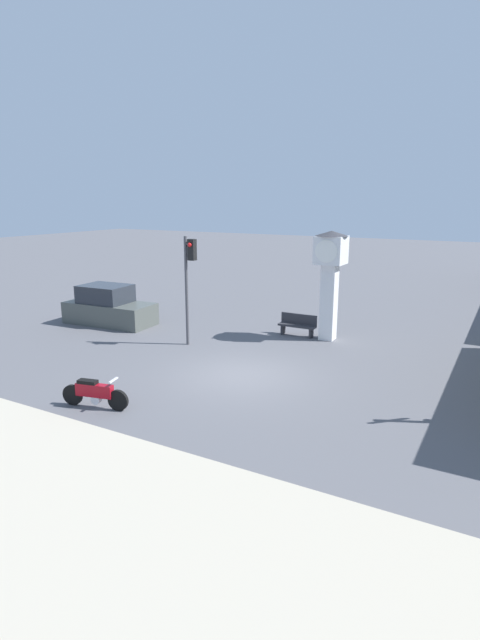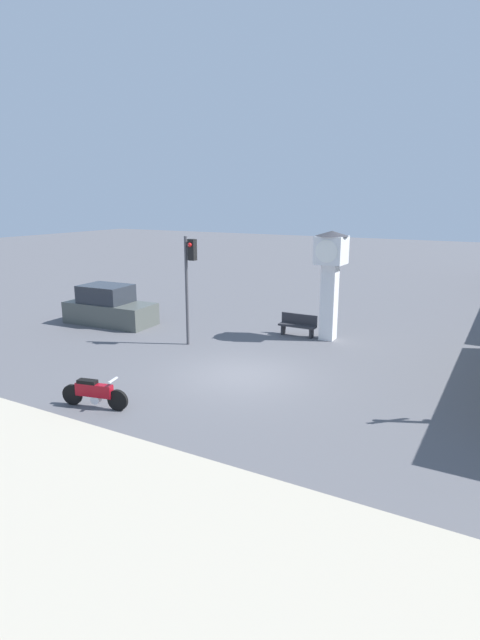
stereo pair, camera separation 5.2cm
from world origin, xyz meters
name	(u,v)px [view 1 (the left image)]	position (x,y,z in m)	size (l,w,h in m)	color
ground_plane	(241,375)	(0.00, 0.00, 0.00)	(120.00, 120.00, 0.00)	#56565B
sidewalk_strip	(28,504)	(0.00, -8.29, 0.05)	(36.00, 6.00, 0.10)	#B2A893
motorcycle	(95,393)	(-2.26, -4.29, 0.43)	(1.99, 0.64, 0.89)	black
clock_tower	(330,268)	(1.02, 5.50, 2.95)	(1.33, 1.33, 4.43)	white
traffic_light	(189,271)	(-3.43, 2.06, 2.94)	(0.50, 0.35, 4.27)	#47474C
bench	(298,324)	(-0.26, 5.40, 0.49)	(1.60, 0.44, 0.92)	#2D2D33
parked_car	(109,308)	(-8.72, 3.09, 0.75)	(4.30, 2.06, 1.80)	#4C514C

